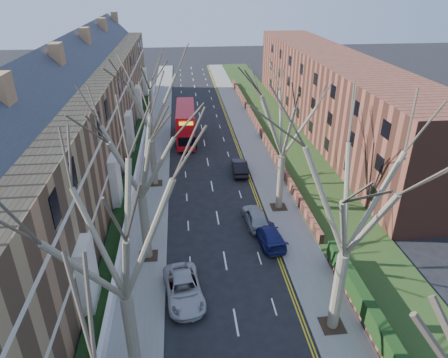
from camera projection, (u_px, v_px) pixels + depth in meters
name	position (u px, v px, depth m)	size (l,w,h in m)	color
pavement_left	(157.00, 144.00, 50.42)	(3.00, 102.00, 0.12)	slate
pavement_right	(251.00, 141.00, 51.58)	(3.00, 102.00, 0.12)	slate
terrace_left	(73.00, 126.00, 40.12)	(9.70, 78.00, 13.60)	#916B4A
flats_right	(330.00, 93.00, 54.04)	(13.97, 54.00, 10.00)	brown
front_wall_left	(138.00, 167.00, 42.90)	(0.30, 78.00, 1.00)	white
grass_verge_right	(285.00, 139.00, 51.98)	(6.00, 102.00, 0.06)	#223A15
tree_left_mid	(115.00, 222.00, 16.87)	(10.50, 10.50, 14.71)	#736A52
tree_left_far	(136.00, 143.00, 25.90)	(10.15, 10.15, 14.22)	#736A52
tree_left_dist	(148.00, 92.00, 36.41)	(10.50, 10.50, 14.71)	#736A52
tree_right_mid	(355.00, 187.00, 19.75)	(10.50, 10.50, 14.71)	#736A52
tree_right_far	(285.00, 110.00, 32.33)	(10.15, 10.15, 14.22)	#736A52
double_decker_bus	(186.00, 124.00, 51.15)	(2.76, 10.13, 4.25)	#B60D15
car_left_far	(184.00, 289.00, 25.97)	(2.32, 5.03, 1.40)	#B0AFB5
car_right_near	(269.00, 235.00, 31.54)	(1.86, 4.58, 1.33)	navy
car_right_mid	(255.00, 217.00, 33.83)	(1.69, 4.21, 1.44)	#999BA2
car_right_far	(240.00, 167.00, 42.80)	(1.52, 4.35, 1.43)	black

